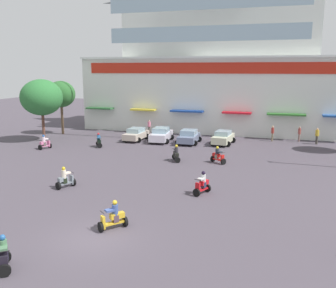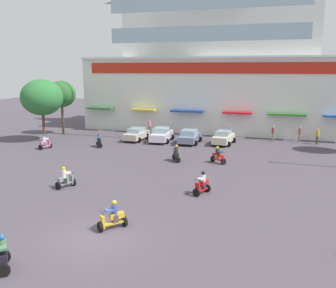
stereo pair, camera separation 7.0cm
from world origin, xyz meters
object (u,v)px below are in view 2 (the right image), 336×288
at_px(parked_car_0, 136,134).
at_px(scooter_rider_5, 218,156).
at_px(parked_car_1, 161,135).
at_px(pedestrian_2, 273,132).
at_px(scooter_rider_4, 176,154).
at_px(pedestrian_3, 150,126).
at_px(parked_car_3, 223,137).
at_px(scooter_rider_8, 45,143).
at_px(scooter_rider_6, 65,179).
at_px(pedestrian_0, 317,135).
at_px(plaza_tree_0, 42,97).
at_px(scooter_rider_3, 113,217).
at_px(parked_car_2, 189,137).
at_px(pedestrian_1, 300,133).
at_px(scooter_rider_7, 99,141).
at_px(scooter_rider_0, 3,255).
at_px(plaza_tree_2, 61,94).
at_px(scooter_rider_1, 202,185).

bearing_deg(parked_car_0, scooter_rider_5, -35.92).
xyz_separation_m(parked_car_1, pedestrian_2, (11.91, 3.83, 0.23)).
bearing_deg(scooter_rider_4, pedestrian_3, 119.06).
bearing_deg(parked_car_3, scooter_rider_8, -155.55).
relative_size(parked_car_1, scooter_rider_6, 2.97).
bearing_deg(pedestrian_2, pedestrian_0, -4.62).
bearing_deg(pedestrian_2, plaza_tree_0, -163.45).
relative_size(parked_car_0, scooter_rider_3, 2.67).
height_order(parked_car_2, scooter_rider_5, parked_car_2).
bearing_deg(parked_car_3, pedestrian_2, 33.84).
relative_size(plaza_tree_0, scooter_rider_6, 4.58).
bearing_deg(pedestrian_2, pedestrian_1, 14.32).
xyz_separation_m(plaza_tree_0, scooter_rider_8, (2.68, -3.76, -4.29)).
distance_m(parked_car_1, pedestrian_3, 5.45).
bearing_deg(scooter_rider_7, parked_car_3, 22.89).
xyz_separation_m(parked_car_1, scooter_rider_0, (2.40, -28.09, -0.19)).
height_order(scooter_rider_0, scooter_rider_6, scooter_rider_6).
distance_m(plaza_tree_2, scooter_rider_5, 23.36).
xyz_separation_m(parked_car_1, scooter_rider_8, (-10.09, -7.26, -0.18)).
bearing_deg(plaza_tree_0, pedestrian_3, 39.52).
bearing_deg(pedestrian_0, plaza_tree_0, -166.66).
distance_m(parked_car_0, scooter_rider_4, 10.77).
distance_m(scooter_rider_1, scooter_rider_6, 9.38).
height_order(scooter_rider_6, scooter_rider_7, scooter_rider_6).
distance_m(pedestrian_1, pedestrian_3, 17.84).
relative_size(scooter_rider_4, scooter_rider_6, 1.04).
xyz_separation_m(scooter_rider_6, pedestrian_1, (15.91, 22.44, 0.37)).
bearing_deg(scooter_rider_5, scooter_rider_8, 177.90).
xyz_separation_m(parked_car_3, scooter_rider_0, (-4.48, -28.55, -0.14)).
xyz_separation_m(parked_car_1, pedestrian_1, (14.80, 4.57, 0.18)).
distance_m(plaza_tree_0, scooter_rider_5, 21.41).
bearing_deg(plaza_tree_2, plaza_tree_0, -83.31).
height_order(parked_car_1, scooter_rider_8, parked_car_1).
bearing_deg(plaza_tree_0, pedestrian_2, 16.55).
height_order(scooter_rider_5, scooter_rider_8, scooter_rider_8).
height_order(plaza_tree_0, parked_car_2, plaza_tree_0).
relative_size(scooter_rider_4, scooter_rider_8, 1.04).
xyz_separation_m(parked_car_3, scooter_rider_3, (-1.92, -23.60, -0.14)).
xyz_separation_m(scooter_rider_0, scooter_rider_1, (5.75, 11.64, 0.03)).
bearing_deg(pedestrian_3, pedestrian_1, 0.14).
xyz_separation_m(scooter_rider_5, scooter_rider_6, (-8.85, -9.95, 0.00)).
height_order(parked_car_2, scooter_rider_3, scooter_rider_3).
bearing_deg(scooter_rider_6, scooter_rider_8, 130.23).
bearing_deg(parked_car_0, pedestrian_1, 14.95).
height_order(scooter_rider_4, pedestrian_1, pedestrian_1).
xyz_separation_m(scooter_rider_3, scooter_rider_5, (2.79, 15.23, -0.01)).
bearing_deg(pedestrian_2, parked_car_3, -146.16).
bearing_deg(pedestrian_0, scooter_rider_0, -114.18).
bearing_deg(plaza_tree_2, scooter_rider_1, -39.44).
bearing_deg(scooter_rider_4, parked_car_3, 72.42).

